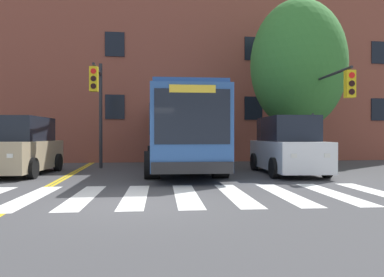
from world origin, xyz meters
TOP-DOWN VIEW (x-y plane):
  - ground_plane at (0.00, 0.00)m, footprint 120.00×120.00m
  - crosswalk at (0.74, 1.09)m, footprint 12.53×4.50m
  - lane_line_yellow_inner at (-2.65, 15.09)m, footprint 0.12×36.00m
  - lane_line_yellow_outer at (-2.49, 15.09)m, footprint 0.12×36.00m
  - city_bus at (1.96, 8.40)m, footprint 3.29×11.52m
  - car_tan_near_lane at (-4.49, 7.00)m, footprint 2.45×4.93m
  - car_white_far_lane at (6.08, 5.99)m, footprint 2.46×5.22m
  - traffic_light_near_corner at (7.95, 6.19)m, footprint 0.53×3.87m
  - traffic_light_overhead at (-1.69, 8.45)m, footprint 0.34×2.96m
  - street_tree_curbside_large at (7.97, 9.28)m, footprint 5.27×5.26m
  - building_facade at (2.80, 18.06)m, footprint 30.78×9.63m

SIDE VIEW (x-z plane):
  - ground_plane at x=0.00m, z-range 0.00..0.00m
  - lane_line_yellow_inner at x=-2.65m, z-range 0.00..0.01m
  - lane_line_yellow_outer at x=-2.49m, z-range 0.00..0.01m
  - crosswalk at x=0.74m, z-range 0.00..0.01m
  - car_tan_near_lane at x=-4.49m, z-range -0.06..2.23m
  - car_white_far_lane at x=6.08m, z-range -0.06..2.25m
  - city_bus at x=1.96m, z-range 0.14..3.50m
  - traffic_light_near_corner at x=7.95m, z-range 0.74..5.32m
  - traffic_light_overhead at x=-1.69m, z-range 0.77..5.75m
  - street_tree_curbside_large at x=7.97m, z-range 0.92..9.24m
  - building_facade at x=2.80m, z-range 0.00..12.81m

